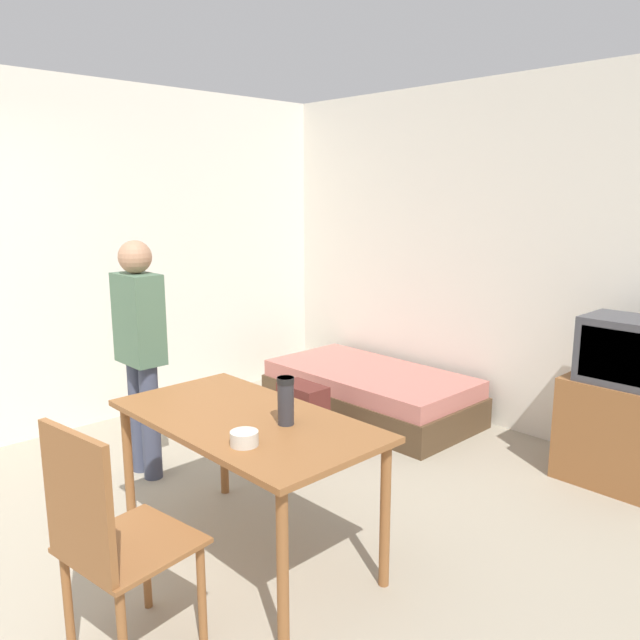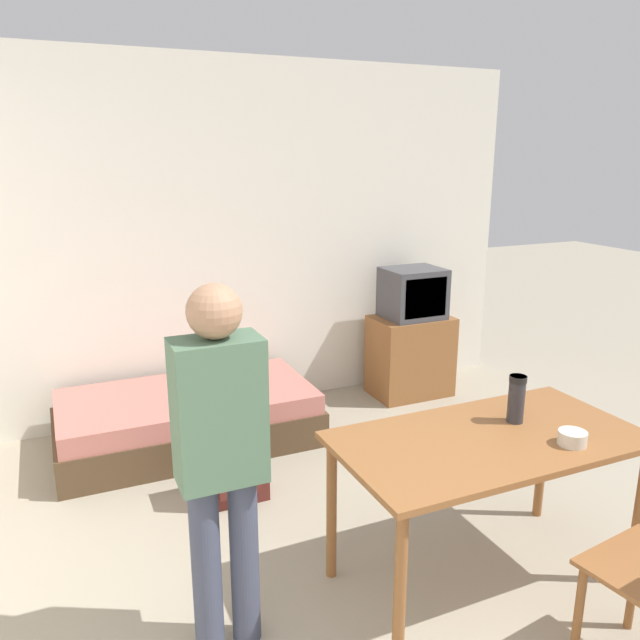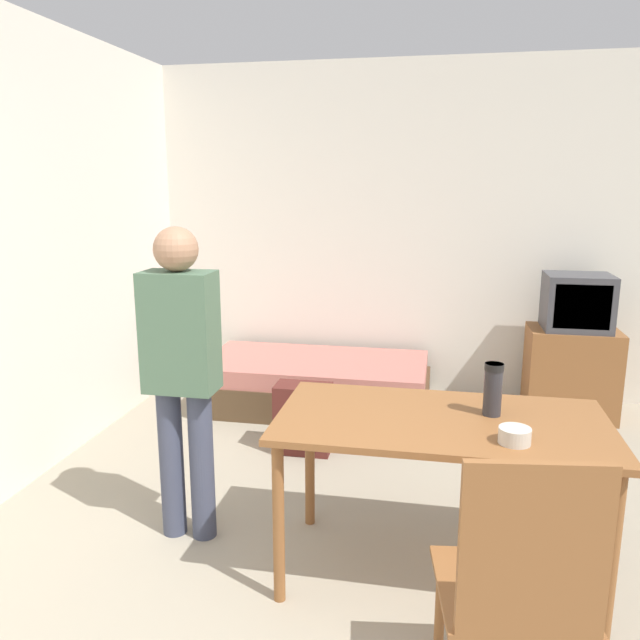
{
  "view_description": "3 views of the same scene",
  "coord_description": "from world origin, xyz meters",
  "views": [
    {
      "loc": [
        2.81,
        -0.52,
        1.85
      ],
      "look_at": [
        -0.11,
        2.28,
        1.02
      ],
      "focal_mm": 35.0,
      "sensor_mm": 36.0,
      "label": 1
    },
    {
      "loc": [
        -1.33,
        -0.83,
        2.01
      ],
      "look_at": [
        0.05,
        2.28,
        1.09
      ],
      "focal_mm": 35.0,
      "sensor_mm": 36.0,
      "label": 2
    },
    {
      "loc": [
        0.41,
        -1.35,
        1.76
      ],
      "look_at": [
        -0.29,
        2.23,
        0.94
      ],
      "focal_mm": 35.0,
      "sensor_mm": 36.0,
      "label": 3
    }
  ],
  "objects": [
    {
      "name": "wall_back",
      "position": [
        0.0,
        3.84,
        1.35
      ],
      "size": [
        4.88,
        0.06,
        2.7
      ],
      "color": "silver",
      "rests_on": "ground_plane"
    },
    {
      "name": "daybed",
      "position": [
        -0.53,
        3.27,
        0.19
      ],
      "size": [
        1.78,
        0.91,
        0.39
      ],
      "color": "#4C3823",
      "rests_on": "ground_plane"
    },
    {
      "name": "tv",
      "position": [
        1.41,
        3.45,
        0.5
      ],
      "size": [
        0.65,
        0.44,
        1.09
      ],
      "color": "brown",
      "rests_on": "ground_plane"
    },
    {
      "name": "dining_table",
      "position": [
        0.44,
        1.24,
        0.67
      ],
      "size": [
        1.42,
        0.75,
        0.75
      ],
      "color": "brown",
      "rests_on": "ground_plane"
    },
    {
      "name": "person_standing",
      "position": [
        -0.79,
        1.34,
        0.9
      ],
      "size": [
        0.34,
        0.21,
        1.56
      ],
      "color": "#3D4256",
      "rests_on": "ground_plane"
    },
    {
      "name": "thermos_flask",
      "position": [
        0.65,
        1.32,
        0.88
      ],
      "size": [
        0.08,
        0.08,
        0.23
      ],
      "color": "#2D2D33",
      "rests_on": "dining_table"
    },
    {
      "name": "mate_bowl",
      "position": [
        0.72,
        1.03,
        0.79
      ],
      "size": [
        0.13,
        0.13,
        0.06
      ],
      "color": "beige",
      "rests_on": "dining_table"
    },
    {
      "name": "backpack",
      "position": [
        -0.44,
        2.42,
        0.23
      ],
      "size": [
        0.37,
        0.24,
        0.46
      ],
      "color": "#56231E",
      "rests_on": "ground_plane"
    }
  ]
}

